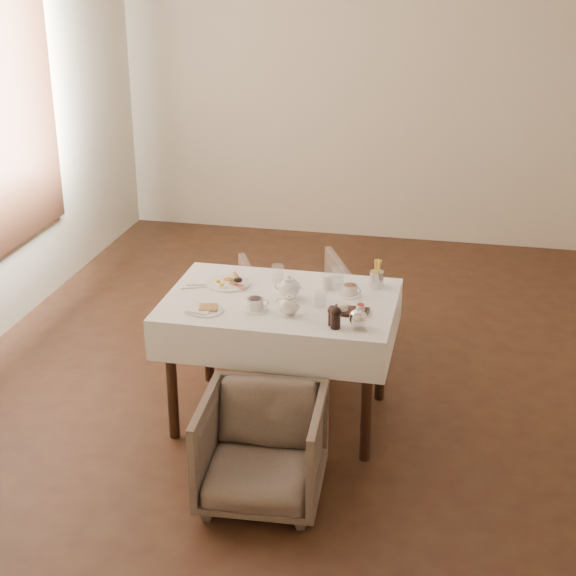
% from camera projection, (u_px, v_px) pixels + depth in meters
% --- Properties ---
extents(table, '(1.28, 0.88, 0.75)m').
position_uv_depth(table, '(281.00, 318.00, 4.95)').
color(table, black).
rests_on(table, ground).
extents(armchair_near, '(0.64, 0.65, 0.56)m').
position_uv_depth(armchair_near, '(262.00, 450.00, 4.36)').
color(armchair_near, brown).
rests_on(armchair_near, ground).
extents(armchair_far, '(0.88, 0.89, 0.62)m').
position_uv_depth(armchair_far, '(295.00, 306.00, 5.92)').
color(armchair_far, brown).
rests_on(armchair_far, ground).
extents(breakfast_plate, '(0.26, 0.26, 0.03)m').
position_uv_depth(breakfast_plate, '(229.00, 282.00, 5.10)').
color(breakfast_plate, white).
rests_on(breakfast_plate, table).
extents(side_plate, '(0.20, 0.19, 0.02)m').
position_uv_depth(side_plate, '(204.00, 310.00, 4.74)').
color(side_plate, white).
rests_on(side_plate, table).
extents(teapot_centre, '(0.19, 0.15, 0.14)m').
position_uv_depth(teapot_centre, '(289.00, 286.00, 4.89)').
color(teapot_centre, white).
rests_on(teapot_centre, table).
extents(teapot_front, '(0.18, 0.16, 0.12)m').
position_uv_depth(teapot_front, '(289.00, 304.00, 4.68)').
color(teapot_front, white).
rests_on(teapot_front, table).
extents(creamer, '(0.09, 0.09, 0.08)m').
position_uv_depth(creamer, '(328.00, 282.00, 5.02)').
color(creamer, white).
rests_on(creamer, table).
extents(teacup_near, '(0.14, 0.14, 0.07)m').
position_uv_depth(teacup_near, '(255.00, 305.00, 4.75)').
color(teacup_near, white).
rests_on(teacup_near, table).
extents(teacup_far, '(0.13, 0.13, 0.06)m').
position_uv_depth(teacup_far, '(350.00, 291.00, 4.93)').
color(teacup_far, white).
rests_on(teacup_far, table).
extents(glass_left, '(0.07, 0.07, 0.10)m').
position_uv_depth(glass_left, '(278.00, 273.00, 5.14)').
color(glass_left, silver).
rests_on(glass_left, table).
extents(glass_mid, '(0.06, 0.06, 0.09)m').
position_uv_depth(glass_mid, '(321.00, 298.00, 4.79)').
color(glass_mid, silver).
rests_on(glass_mid, table).
extents(glass_right, '(0.09, 0.09, 0.10)m').
position_uv_depth(glass_right, '(338.00, 276.00, 5.09)').
color(glass_right, silver).
rests_on(glass_right, table).
extents(condiment_board, '(0.20, 0.14, 0.05)m').
position_uv_depth(condiment_board, '(350.00, 310.00, 4.72)').
color(condiment_board, black).
rests_on(condiment_board, table).
extents(pepper_mill_left, '(0.06, 0.06, 0.11)m').
position_uv_depth(pepper_mill_left, '(333.00, 315.00, 4.56)').
color(pepper_mill_left, black).
rests_on(pepper_mill_left, table).
extents(pepper_mill_right, '(0.07, 0.07, 0.12)m').
position_uv_depth(pepper_mill_right, '(336.00, 317.00, 4.52)').
color(pepper_mill_right, black).
rests_on(pepper_mill_right, table).
extents(silver_pot, '(0.13, 0.11, 0.13)m').
position_uv_depth(silver_pot, '(358.00, 317.00, 4.52)').
color(silver_pot, white).
rests_on(silver_pot, table).
extents(fries_cup, '(0.08, 0.08, 0.17)m').
position_uv_depth(fries_cup, '(377.00, 275.00, 5.03)').
color(fries_cup, silver).
rests_on(fries_cup, table).
extents(cutlery_fork, '(0.19, 0.07, 0.00)m').
position_uv_depth(cutlery_fork, '(203.00, 285.00, 5.08)').
color(cutlery_fork, silver).
rests_on(cutlery_fork, table).
extents(cutlery_knife, '(0.18, 0.09, 0.00)m').
position_uv_depth(cutlery_knife, '(197.00, 288.00, 5.04)').
color(cutlery_knife, silver).
rests_on(cutlery_knife, table).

